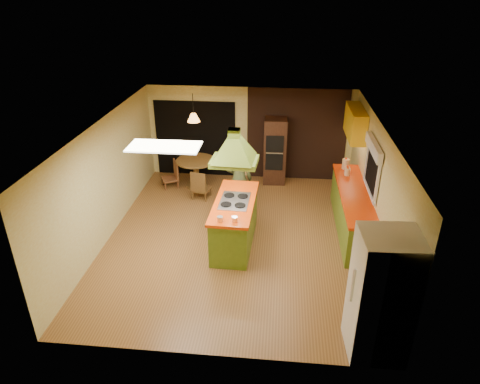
# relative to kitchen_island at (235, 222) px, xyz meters

# --- Properties ---
(ground) EXTENTS (6.50, 6.50, 0.00)m
(ground) POSITION_rel_kitchen_island_xyz_m (0.04, 0.21, -0.50)
(ground) COLOR #905F2F
(ground) RESTS_ON ground
(room_walls) EXTENTS (5.50, 6.50, 6.50)m
(room_walls) POSITION_rel_kitchen_island_xyz_m (0.04, 0.21, 0.75)
(room_walls) COLOR beige
(room_walls) RESTS_ON ground
(ceiling_plane) EXTENTS (6.50, 6.50, 0.00)m
(ceiling_plane) POSITION_rel_kitchen_island_xyz_m (0.04, 0.21, 2.00)
(ceiling_plane) COLOR silver
(ceiling_plane) RESTS_ON room_walls
(brick_panel) EXTENTS (2.64, 0.03, 2.50)m
(brick_panel) POSITION_rel_kitchen_island_xyz_m (1.29, 3.44, 0.75)
(brick_panel) COLOR #381E14
(brick_panel) RESTS_ON ground
(nook_opening) EXTENTS (2.20, 0.03, 2.10)m
(nook_opening) POSITION_rel_kitchen_island_xyz_m (-1.46, 3.44, 0.55)
(nook_opening) COLOR black
(nook_opening) RESTS_ON ground
(right_counter) EXTENTS (0.62, 3.05, 0.92)m
(right_counter) POSITION_rel_kitchen_island_xyz_m (2.49, 0.81, -0.04)
(right_counter) COLOR olive
(right_counter) RESTS_ON ground
(upper_cabinets) EXTENTS (0.34, 1.40, 0.70)m
(upper_cabinets) POSITION_rel_kitchen_island_xyz_m (2.61, 2.41, 1.45)
(upper_cabinets) COLOR yellow
(upper_cabinets) RESTS_ON room_walls
(window_right) EXTENTS (0.12, 1.35, 1.06)m
(window_right) POSITION_rel_kitchen_island_xyz_m (2.73, 0.61, 1.27)
(window_right) COLOR black
(window_right) RESTS_ON room_walls
(fluor_panel) EXTENTS (1.20, 0.60, 0.03)m
(fluor_panel) POSITION_rel_kitchen_island_xyz_m (-1.06, -0.99, 1.99)
(fluor_panel) COLOR white
(fluor_panel) RESTS_ON ceiling_plane
(kitchen_island) EXTENTS (0.87, 2.01, 1.00)m
(kitchen_island) POSITION_rel_kitchen_island_xyz_m (0.00, 0.00, 0.00)
(kitchen_island) COLOR olive
(kitchen_island) RESTS_ON ground
(range_hood) EXTENTS (0.93, 0.69, 0.78)m
(range_hood) POSITION_rel_kitchen_island_xyz_m (0.00, -0.00, 1.76)
(range_hood) COLOR #586E1B
(range_hood) RESTS_ON ceiling_plane
(man) EXTENTS (0.67, 0.49, 1.70)m
(man) POSITION_rel_kitchen_island_xyz_m (-0.05, 1.34, 0.35)
(man) COLOR #444D29
(man) RESTS_ON ground
(refrigerator) EXTENTS (0.86, 0.82, 1.99)m
(refrigerator) POSITION_rel_kitchen_island_xyz_m (2.39, -2.65, 0.49)
(refrigerator) COLOR white
(refrigerator) RESTS_ON ground
(wall_oven) EXTENTS (0.61, 0.62, 1.78)m
(wall_oven) POSITION_rel_kitchen_island_xyz_m (0.73, 3.16, 0.39)
(wall_oven) COLOR #412315
(wall_oven) RESTS_ON ground
(dining_table) EXTENTS (1.02, 1.02, 0.77)m
(dining_table) POSITION_rel_kitchen_island_xyz_m (-1.32, 2.63, 0.04)
(dining_table) COLOR brown
(dining_table) RESTS_ON ground
(chair_left) EXTENTS (0.54, 0.54, 0.73)m
(chair_left) POSITION_rel_kitchen_island_xyz_m (-2.02, 2.53, -0.14)
(chair_left) COLOR brown
(chair_left) RESTS_ON ground
(chair_near) EXTENTS (0.50, 0.50, 0.76)m
(chair_near) POSITION_rel_kitchen_island_xyz_m (-1.07, 1.98, -0.12)
(chair_near) COLOR brown
(chair_near) RESTS_ON ground
(pendant_lamp) EXTENTS (0.32, 0.32, 0.21)m
(pendant_lamp) POSITION_rel_kitchen_island_xyz_m (-1.32, 2.63, 1.40)
(pendant_lamp) COLOR #FF9E3F
(pendant_lamp) RESTS_ON ceiling_plane
(canister_large) EXTENTS (0.20, 0.20, 0.24)m
(canister_large) POSITION_rel_kitchen_island_xyz_m (2.44, 2.06, 0.54)
(canister_large) COLOR beige
(canister_large) RESTS_ON right_counter
(canister_medium) EXTENTS (0.13, 0.13, 0.17)m
(canister_medium) POSITION_rel_kitchen_island_xyz_m (2.44, 1.75, 0.51)
(canister_medium) COLOR beige
(canister_medium) RESTS_ON right_counter
(canister_small) EXTENTS (0.15, 0.15, 0.17)m
(canister_small) POSITION_rel_kitchen_island_xyz_m (2.44, 1.67, 0.50)
(canister_small) COLOR beige
(canister_small) RESTS_ON right_counter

